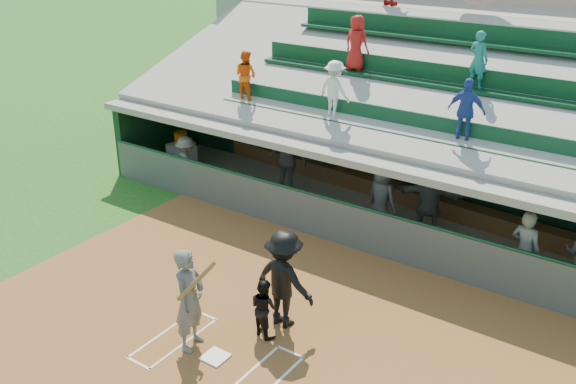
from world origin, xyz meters
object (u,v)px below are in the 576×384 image
Objects in this scene: catcher at (264,307)px; white_table at (182,156)px; batter_at_plate at (190,299)px; water_cooler at (181,139)px; home_plate at (215,357)px.

white_table is (-7.22, 5.44, -0.21)m from catcher.
water_cooler is (-6.35, 6.49, -0.06)m from batter_at_plate.
catcher reaches higher than home_plate.
catcher is (0.87, 1.04, -0.41)m from batter_at_plate.
batter_at_plate is at bearing -33.55° from white_table.
water_cooler is (-6.93, 6.53, 0.93)m from home_plate.
batter_at_plate is 1.70× the size of catcher.
home_plate is 0.22× the size of batter_at_plate.
home_plate is at bearing -31.23° from white_table.
water_cooler reaches higher than white_table.
batter_at_plate is at bearing 176.05° from home_plate.
water_cooler is (-7.22, 5.45, 0.35)m from catcher.
batter_at_plate reaches higher than water_cooler.
catcher is 9.05m from water_cooler.
batter_at_plate is 9.08m from water_cooler.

